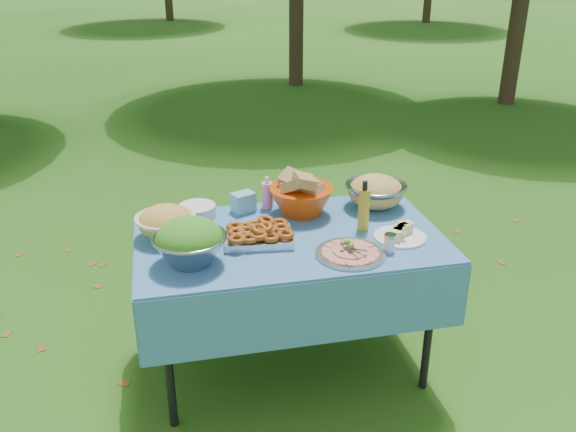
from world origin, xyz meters
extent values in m
plane|color=#123C0B|center=(0.00, 0.00, 0.00)|extent=(80.00, 80.00, 0.00)
cube|color=#72B4DC|center=(0.00, 0.00, 0.38)|extent=(1.46, 0.86, 0.76)
cylinder|color=white|center=(-0.41, 0.32, 0.79)|extent=(0.25, 0.25, 0.06)
cube|color=#77BCC9|center=(-0.17, 0.34, 0.81)|extent=(0.14, 0.12, 0.10)
cylinder|color=#FB92C6|center=(-0.04, 0.36, 0.85)|extent=(0.07, 0.07, 0.17)
cube|color=silver|center=(-0.16, -0.03, 0.80)|extent=(0.34, 0.26, 0.08)
cylinder|color=#AAACB1|center=(0.23, -0.25, 0.80)|extent=(0.38, 0.38, 0.07)
cylinder|color=#B39822|center=(0.37, -0.01, 0.89)|extent=(0.06, 0.06, 0.25)
cylinder|color=white|center=(0.51, -0.14, 0.79)|extent=(0.29, 0.29, 0.07)
cylinder|color=white|center=(0.41, -0.25, 0.80)|extent=(0.06, 0.06, 0.09)
camera|label=1|loc=(-0.57, -2.57, 2.05)|focal=38.00mm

